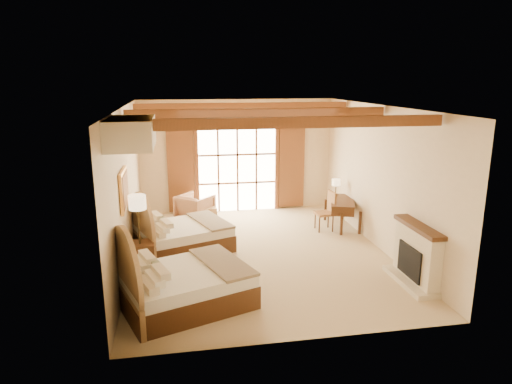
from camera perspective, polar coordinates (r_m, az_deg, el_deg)
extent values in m
plane|color=#CAB08A|center=(10.18, 0.40, -7.67)|extent=(7.00, 7.00, 0.00)
plane|color=beige|center=(13.10, -2.39, 4.51)|extent=(5.50, 0.00, 5.50)
plane|color=beige|center=(9.60, -15.93, 0.45)|extent=(0.00, 7.00, 7.00)
plane|color=beige|center=(10.55, 15.28, 1.69)|extent=(0.00, 7.00, 7.00)
plane|color=#B37C34|center=(9.48, 0.43, 10.61)|extent=(7.00, 7.00, 0.00)
cube|color=white|center=(13.12, -2.35, 2.98)|extent=(2.20, 0.02, 2.50)
cube|color=brown|center=(12.98, -9.35, 2.68)|extent=(0.75, 0.06, 2.40)
cube|color=brown|center=(13.40, 4.47, 3.18)|extent=(0.75, 0.06, 2.40)
cube|color=beige|center=(9.09, 19.46, -7.54)|extent=(0.25, 1.30, 1.10)
cube|color=black|center=(9.09, 19.02, -8.17)|extent=(0.18, 0.80, 0.60)
cube|color=beige|center=(9.23, 18.71, -10.49)|extent=(0.45, 1.40, 0.10)
cube|color=#4A2414|center=(8.90, 19.70, -4.12)|extent=(0.30, 1.40, 0.08)
cube|color=#F0A84C|center=(8.84, -16.20, 0.28)|extent=(0.05, 0.95, 0.75)
cube|color=#D58352|center=(8.84, -16.00, 0.29)|extent=(0.02, 0.82, 0.62)
cube|color=beige|center=(7.38, -15.38, 7.18)|extent=(0.70, 1.40, 0.45)
cube|color=#4A2414|center=(8.05, -8.77, -12.44)|extent=(2.47, 2.17, 0.40)
cube|color=white|center=(7.92, -8.85, -10.42)|extent=(2.42, 2.12, 0.22)
cube|color=#7E6E53|center=(7.90, -3.74, -9.36)|extent=(1.12, 1.70, 0.05)
cube|color=gray|center=(7.83, -12.45, -9.02)|extent=(0.26, 0.44, 0.24)
cube|color=#4A2414|center=(10.45, -9.01, -6.18)|extent=(2.30, 2.02, 0.37)
cube|color=white|center=(10.35, -9.07, -4.67)|extent=(2.26, 1.98, 0.21)
cube|color=#7E6E53|center=(10.34, -5.47, -3.91)|extent=(1.05, 1.59, 0.05)
cube|color=gray|center=(10.29, -11.60, -3.64)|extent=(0.24, 0.41, 0.22)
cube|color=#4A2414|center=(9.50, -14.05, -7.85)|extent=(0.51, 0.51, 0.59)
cylinder|color=#352915|center=(9.55, -14.09, -9.54)|extent=(0.22, 0.22, 0.03)
cylinder|color=#352915|center=(9.31, -14.34, -5.68)|extent=(0.04, 0.04, 1.35)
cylinder|color=#FFE3AA|center=(9.09, -14.62, -1.26)|extent=(0.33, 0.33, 0.28)
imported|color=tan|center=(12.31, -7.62, -2.05)|extent=(1.16, 1.16, 0.76)
cube|color=tan|center=(12.34, -6.41, -2.77)|extent=(0.62, 0.62, 0.43)
cube|color=#4A2414|center=(11.95, 10.76, -1.09)|extent=(0.98, 1.45, 0.05)
cube|color=#4A2414|center=(11.98, 10.73, -1.66)|extent=(0.95, 1.41, 0.21)
cube|color=#935B35|center=(11.68, 8.52, -2.67)|extent=(0.48, 0.48, 0.06)
cube|color=#935B35|center=(11.66, 9.48, -1.23)|extent=(0.09, 0.44, 0.54)
cylinder|color=#352915|center=(12.41, 9.91, -0.32)|extent=(0.13, 0.13, 0.02)
cylinder|color=#352915|center=(12.37, 9.94, 0.37)|extent=(0.03, 0.03, 0.31)
cylinder|color=#FFE3AA|center=(12.33, 9.97, 1.21)|extent=(0.22, 0.22, 0.17)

